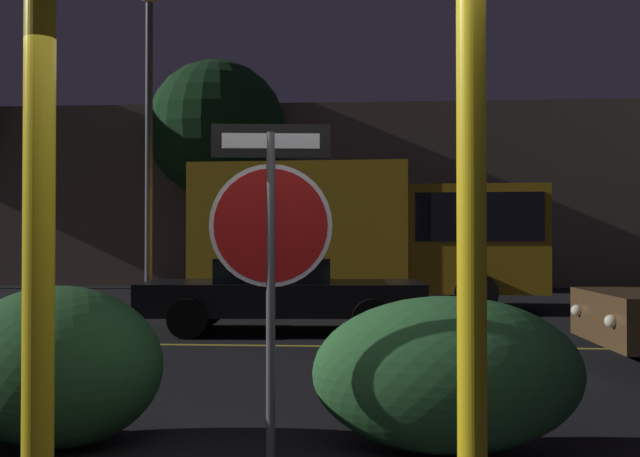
# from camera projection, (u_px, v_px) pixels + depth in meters

# --- Properties ---
(road_center_stripe) EXTENTS (40.80, 0.12, 0.01)m
(road_center_stripe) POSITION_uv_depth(u_px,v_px,m) (322.00, 346.00, 9.84)
(road_center_stripe) COLOR gold
(road_center_stripe) RESTS_ON ground_plane
(stop_sign) EXTENTS (0.80, 0.10, 2.23)m
(stop_sign) POSITION_uv_depth(u_px,v_px,m) (271.00, 227.00, 4.65)
(stop_sign) COLOR #4C4C51
(stop_sign) RESTS_ON ground_plane
(yellow_pole_left) EXTENTS (0.16, 0.16, 3.37)m
(yellow_pole_left) POSITION_uv_depth(u_px,v_px,m) (39.00, 199.00, 3.60)
(yellow_pole_left) COLOR yellow
(yellow_pole_left) RESTS_ON ground_plane
(yellow_pole_right) EXTENTS (0.11, 0.11, 2.66)m
(yellow_pole_right) POSITION_uv_depth(u_px,v_px,m) (472.00, 280.00, 2.71)
(yellow_pole_right) COLOR yellow
(yellow_pole_right) RESTS_ON ground_plane
(hedge_bush_2) EXTENTS (1.50, 1.08, 1.15)m
(hedge_bush_2) POSITION_uv_depth(u_px,v_px,m) (58.00, 366.00, 5.08)
(hedge_bush_2) COLOR #285B2D
(hedge_bush_2) RESTS_ON ground_plane
(hedge_bush_3) EXTENTS (1.88, 0.87, 1.09)m
(hedge_bush_3) POSITION_uv_depth(u_px,v_px,m) (447.00, 375.00, 4.92)
(hedge_bush_3) COLOR #2D6633
(hedge_bush_3) RESTS_ON ground_plane
(passing_car_2) EXTENTS (4.58, 1.99, 1.19)m
(passing_car_2) POSITION_uv_depth(u_px,v_px,m) (282.00, 293.00, 11.35)
(passing_car_2) COLOR black
(passing_car_2) RESTS_ON ground_plane
(delivery_truck) EXTENTS (7.30, 2.69, 3.05)m
(delivery_truck) POSITION_uv_depth(u_px,v_px,m) (370.00, 231.00, 15.07)
(delivery_truck) COLOR gold
(delivery_truck) RESTS_ON ground_plane
(street_lamp) EXTENTS (0.49, 0.49, 7.19)m
(street_lamp) POSITION_uv_depth(u_px,v_px,m) (149.00, 89.00, 15.72)
(street_lamp) COLOR #4C4C51
(street_lamp) RESTS_ON ground_plane
(tree_0) EXTENTS (4.18, 4.18, 6.90)m
(tree_0) POSITION_uv_depth(u_px,v_px,m) (217.00, 130.00, 21.60)
(tree_0) COLOR #422D1E
(tree_0) RESTS_ON ground_plane
(building_backdrop) EXTENTS (30.15, 3.88, 5.73)m
(building_backdrop) POSITION_uv_depth(u_px,v_px,m) (282.00, 198.00, 24.11)
(building_backdrop) COLOR #7A6B5B
(building_backdrop) RESTS_ON ground_plane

